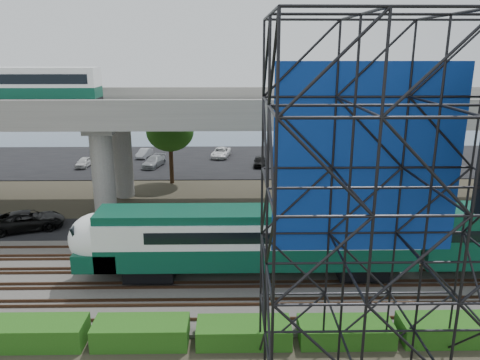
{
  "coord_description": "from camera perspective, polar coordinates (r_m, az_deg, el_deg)",
  "views": [
    {
      "loc": [
        0.48,
        -24.27,
        13.91
      ],
      "look_at": [
        0.99,
        6.0,
        5.37
      ],
      "focal_mm": 35.0,
      "sensor_mm": 36.0,
      "label": 1
    }
  ],
  "objects": [
    {
      "name": "harbor_water",
      "position": [
        81.47,
        -1.29,
        5.92
      ],
      "size": [
        140.0,
        40.0,
        0.03
      ],
      "primitive_type": "cube",
      "color": "#41566B",
      "rests_on": "ground"
    },
    {
      "name": "ballast_bed",
      "position": [
        29.68,
        -1.82,
        -11.99
      ],
      "size": [
        90.0,
        12.0,
        0.2
      ],
      "primitive_type": "cube",
      "color": "slate",
      "rests_on": "ground"
    },
    {
      "name": "hedge_strip",
      "position": [
        24.03,
        0.47,
        -18.0
      ],
      "size": [
        34.6,
        1.8,
        1.2
      ],
      "color": "#1C4F12",
      "rests_on": "ground"
    },
    {
      "name": "rail_tracks",
      "position": [
        29.6,
        -1.82,
        -11.68
      ],
      "size": [
        90.0,
        9.52,
        0.16
      ],
      "color": "#472D1E",
      "rests_on": "ballast_bed"
    },
    {
      "name": "scaffold_tower",
      "position": [
        18.44,
        17.48,
        -5.43
      ],
      "size": [
        9.36,
        6.36,
        15.0
      ],
      "color": "black",
      "rests_on": "ground"
    },
    {
      "name": "commuter_train",
      "position": [
        28.71,
        6.24,
        -6.94
      ],
      "size": [
        29.3,
        3.06,
        4.3
      ],
      "color": "black",
      "rests_on": "rail_tracks"
    },
    {
      "name": "suv",
      "position": [
        40.6,
        -24.42,
        -4.51
      ],
      "size": [
        5.95,
        4.13,
        1.51
      ],
      "primitive_type": "imported",
      "rotation": [
        0.0,
        0.0,
        1.9
      ],
      "color": "black",
      "rests_on": "service_road"
    },
    {
      "name": "parked_cars",
      "position": [
        59.37,
        -0.15,
        2.87
      ],
      "size": [
        37.65,
        9.71,
        1.27
      ],
      "color": "silver",
      "rests_on": "parking_lot"
    },
    {
      "name": "trees",
      "position": [
        41.61,
        -8.07,
        4.03
      ],
      "size": [
        40.94,
        16.94,
        7.69
      ],
      "color": "#382314",
      "rests_on": "ground"
    },
    {
      "name": "service_road",
      "position": [
        37.44,
        -1.64,
        -6.01
      ],
      "size": [
        90.0,
        5.0,
        0.08
      ],
      "primitive_type": "cube",
      "color": "black",
      "rests_on": "ground"
    },
    {
      "name": "ground",
      "position": [
        27.98,
        -1.88,
        -14.07
      ],
      "size": [
        140.0,
        140.0,
        0.0
      ],
      "primitive_type": "plane",
      "color": "#474233",
      "rests_on": "ground"
    },
    {
      "name": "parking_lot",
      "position": [
        59.9,
        -1.4,
        2.35
      ],
      "size": [
        90.0,
        18.0,
        0.08
      ],
      "primitive_type": "cube",
      "color": "black",
      "rests_on": "ground"
    },
    {
      "name": "overpass",
      "position": [
        40.71,
        -3.39,
        7.68
      ],
      "size": [
        80.0,
        12.0,
        12.4
      ],
      "color": "#9E9B93",
      "rests_on": "ground"
    }
  ]
}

